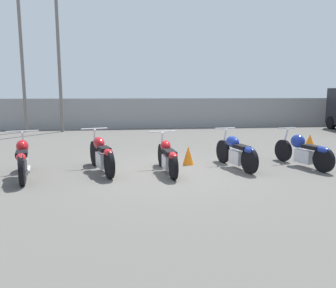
{
  "coord_description": "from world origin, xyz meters",
  "views": [
    {
      "loc": [
        -1.07,
        -8.02,
        1.96
      ],
      "look_at": [
        0.0,
        0.29,
        0.65
      ],
      "focal_mm": 35.0,
      "sensor_mm": 36.0,
      "label": 1
    }
  ],
  "objects": [
    {
      "name": "motorcycle_slot_2",
      "position": [
        -0.07,
        -0.16,
        0.4
      ],
      "size": [
        0.7,
        2.01,
        0.97
      ],
      "rotation": [
        0.0,
        0.0,
        0.08
      ],
      "color": "black",
      "rests_on": "ground_plane"
    },
    {
      "name": "motorcycle_slot_0",
      "position": [
        -3.45,
        -0.25,
        0.45
      ],
      "size": [
        0.83,
        2.08,
        1.04
      ],
      "rotation": [
        0.0,
        0.0,
        0.24
      ],
      "color": "black",
      "rests_on": "ground_plane"
    },
    {
      "name": "light_pole_right",
      "position": [
        -6.09,
        9.33,
        4.76
      ],
      "size": [
        0.7,
        0.35,
        8.13
      ],
      "color": "slate",
      "rests_on": "ground_plane"
    },
    {
      "name": "traffic_cone_far",
      "position": [
        5.78,
        3.36,
        0.21
      ],
      "size": [
        0.34,
        0.34,
        0.43
      ],
      "color": "orange",
      "rests_on": "ground_plane"
    },
    {
      "name": "traffic_cone_near",
      "position": [
        0.62,
        0.7,
        0.26
      ],
      "size": [
        0.3,
        0.3,
        0.52
      ],
      "color": "orange",
      "rests_on": "ground_plane"
    },
    {
      "name": "motorcycle_slot_3",
      "position": [
        1.79,
        0.12,
        0.43
      ],
      "size": [
        0.68,
        1.99,
        1.01
      ],
      "rotation": [
        0.0,
        0.0,
        0.2
      ],
      "color": "black",
      "rests_on": "ground_plane"
    },
    {
      "name": "fence_back",
      "position": [
        0.0,
        10.22,
        0.83
      ],
      "size": [
        40.0,
        0.04,
        1.66
      ],
      "color": "gray",
      "rests_on": "ground_plane"
    },
    {
      "name": "motorcycle_slot_1",
      "position": [
        -1.69,
        0.16,
        0.44
      ],
      "size": [
        0.92,
        2.13,
        1.04
      ],
      "rotation": [
        0.0,
        0.0,
        0.31
      ],
      "color": "black",
      "rests_on": "ground_plane"
    },
    {
      "name": "motorcycle_slot_4",
      "position": [
        3.62,
        0.06,
        0.43
      ],
      "size": [
        0.77,
        2.04,
        0.99
      ],
      "rotation": [
        0.0,
        0.0,
        0.25
      ],
      "color": "black",
      "rests_on": "ground_plane"
    },
    {
      "name": "light_pole_left",
      "position": [
        -4.3,
        9.16,
        4.59
      ],
      "size": [
        0.7,
        0.35,
        7.81
      ],
      "color": "slate",
      "rests_on": "ground_plane"
    },
    {
      "name": "ground_plane",
      "position": [
        0.0,
        0.0,
        0.0
      ],
      "size": [
        60.0,
        60.0,
        0.0
      ],
      "primitive_type": "plane",
      "color": "#5B5954"
    }
  ]
}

